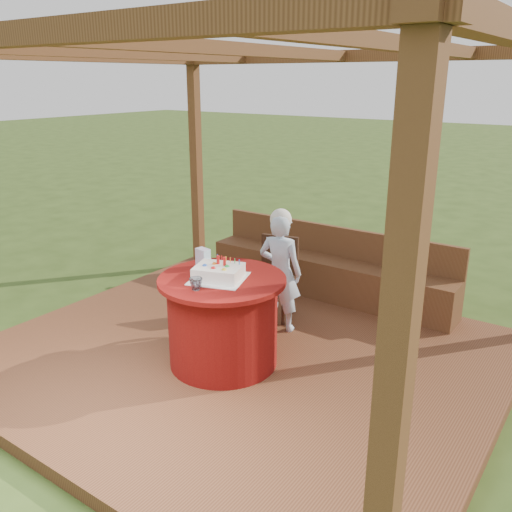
% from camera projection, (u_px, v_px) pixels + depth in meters
% --- Properties ---
extents(ground, '(60.00, 60.00, 0.00)m').
position_uv_depth(ground, '(241.00, 363.00, 5.12)').
color(ground, '#2E4617').
rests_on(ground, ground).
extents(deck, '(4.50, 4.00, 0.12)m').
position_uv_depth(deck, '(241.00, 357.00, 5.10)').
color(deck, brown).
rests_on(deck, ground).
extents(pergola, '(4.50, 4.00, 2.72)m').
position_uv_depth(pergola, '(238.00, 98.00, 4.36)').
color(pergola, brown).
rests_on(pergola, deck).
extents(bench, '(3.00, 0.42, 0.80)m').
position_uv_depth(bench, '(328.00, 274.00, 6.33)').
color(bench, brown).
rests_on(bench, deck).
extents(table, '(1.11, 1.11, 0.81)m').
position_uv_depth(table, '(223.00, 320.00, 4.77)').
color(table, maroon).
rests_on(table, deck).
extents(chair, '(0.49, 0.49, 0.86)m').
position_uv_depth(chair, '(276.00, 273.00, 5.76)').
color(chair, '#351D11').
rests_on(chair, deck).
extents(elderly_woman, '(0.49, 0.37, 1.25)m').
position_uv_depth(elderly_woman, '(280.00, 270.00, 5.37)').
color(elderly_woman, '#98BEE2').
rests_on(elderly_woman, deck).
extents(birthday_cake, '(0.56, 0.56, 0.19)m').
position_uv_depth(birthday_cake, '(219.00, 272.00, 4.60)').
color(birthday_cake, white).
rests_on(birthday_cake, table).
extents(gift_bag, '(0.14, 0.10, 0.18)m').
position_uv_depth(gift_bag, '(203.00, 258.00, 4.87)').
color(gift_bag, '#F09BCE').
rests_on(gift_bag, table).
extents(drinking_glass, '(0.12, 0.12, 0.10)m').
position_uv_depth(drinking_glass, '(196.00, 284.00, 4.37)').
color(drinking_glass, silver).
rests_on(drinking_glass, table).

